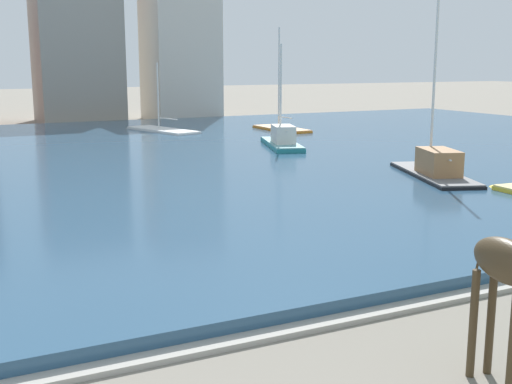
{
  "coord_description": "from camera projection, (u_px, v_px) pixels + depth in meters",
  "views": [
    {
      "loc": [
        -6.81,
        -2.32,
        5.66
      ],
      "look_at": [
        0.88,
        13.34,
        2.2
      ],
      "focal_mm": 45.88,
      "sensor_mm": 36.0,
      "label": 1
    }
  ],
  "objects": [
    {
      "name": "quay_edge_coping",
      "position": [
        306.0,
        327.0,
        14.08
      ],
      "size": [
        89.85,
        0.5,
        0.12
      ],
      "primitive_type": "cube",
      "color": "#ADA89E",
      "rests_on": "ground"
    },
    {
      "name": "townhouse_narrow_midrow",
      "position": [
        77.0,
        51.0,
        62.69
      ],
      "size": [
        7.87,
        7.03,
        13.39
      ],
      "color": "gray",
      "rests_on": "ground"
    },
    {
      "name": "sailboat_black",
      "position": [
        431.0,
        172.0,
        30.95
      ],
      "size": [
        4.51,
        8.17,
        8.97
      ],
      "color": "black",
      "rests_on": "ground"
    },
    {
      "name": "harbor_water",
      "position": [
        79.0,
        165.0,
        35.42
      ],
      "size": [
        89.85,
        48.06,
        0.43
      ],
      "primitive_type": "cube",
      "color": "#2D5170",
      "rests_on": "ground"
    },
    {
      "name": "sailboat_teal",
      "position": [
        281.0,
        144.0,
        41.61
      ],
      "size": [
        3.81,
        7.44,
        6.8
      ],
      "color": "teal",
      "rests_on": "ground"
    },
    {
      "name": "sailboat_white",
      "position": [
        158.0,
        132.0,
        51.15
      ],
      "size": [
        4.22,
        8.35,
        5.64
      ],
      "color": "white",
      "rests_on": "ground"
    },
    {
      "name": "giraffe_statue",
      "position": [
        512.0,
        268.0,
        11.04
      ],
      "size": [
        0.77,
        2.52,
        4.4
      ],
      "color": "#42331E",
      "rests_on": "ground"
    },
    {
      "name": "sailboat_orange",
      "position": [
        278.0,
        130.0,
        51.92
      ],
      "size": [
        2.2,
        6.89,
        8.32
      ],
      "color": "orange",
      "rests_on": "ground"
    },
    {
      "name": "townhouse_end_terrace",
      "position": [
        180.0,
        50.0,
        64.79
      ],
      "size": [
        6.63,
        6.74,
        13.64
      ],
      "color": "beige",
      "rests_on": "ground"
    }
  ]
}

